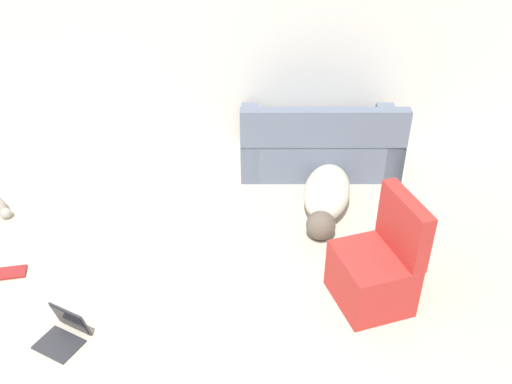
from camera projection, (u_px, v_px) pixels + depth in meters
The scene contains 6 objects.
wall_back at pixel (194, 41), 6.22m from camera, with size 7.83×0.06×2.59m.
couch at pixel (319, 145), 6.34m from camera, with size 1.80×0.93×0.86m.
dog at pixel (326, 195), 5.72m from camera, with size 0.70×1.37×0.34m.
laptop_open at pixel (66, 330), 4.35m from camera, with size 0.45×0.44×0.26m.
book_red at pixel (12, 273), 4.99m from camera, with size 0.25×0.18×0.02m.
side_chair at pixel (377, 268), 4.57m from camera, with size 0.68×0.72×0.96m.
Camera 1 is at (0.25, -2.36, 3.37)m, focal length 40.00 mm.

